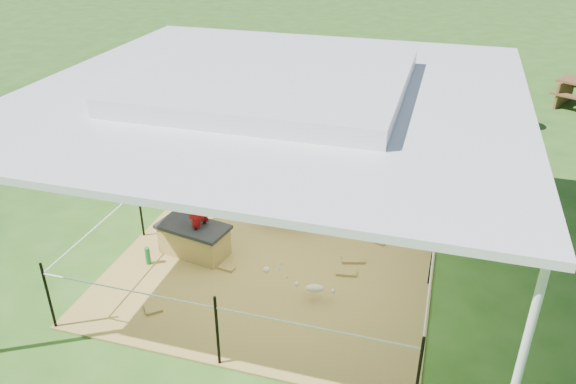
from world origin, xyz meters
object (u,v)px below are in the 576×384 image
(woman, at_px, (196,194))
(foal, at_px, (315,287))
(straw_bale, at_px, (194,241))
(pony, at_px, (287,205))
(green_bottle, at_px, (148,256))
(trash_barrel, at_px, (509,109))
(picnic_table_near, at_px, (452,88))
(distant_person, at_px, (458,89))

(woman, relative_size, foal, 1.51)
(woman, distance_m, foal, 2.17)
(straw_bale, xyz_separation_m, pony, (1.14, 1.11, 0.21))
(pony, bearing_deg, woman, 124.96)
(green_bottle, distance_m, trash_barrel, 9.12)
(woman, xyz_separation_m, picnic_table_near, (3.39, 8.49, -0.69))
(foal, bearing_deg, trash_barrel, 54.77)
(green_bottle, relative_size, picnic_table_near, 0.15)
(green_bottle, height_order, distant_person, distant_person)
(woman, distance_m, distant_person, 8.87)
(pony, xyz_separation_m, distant_person, (2.50, 6.99, 0.04))
(trash_barrel, bearing_deg, distant_person, 134.48)
(picnic_table_near, bearing_deg, foal, -93.94)
(straw_bale, distance_m, picnic_table_near, 9.18)
(straw_bale, bearing_deg, foal, -15.89)
(pony, distance_m, trash_barrel, 6.87)
(woman, relative_size, green_bottle, 4.32)
(straw_bale, bearing_deg, green_bottle, -140.71)
(straw_bale, relative_size, distant_person, 1.00)
(foal, height_order, distant_person, distant_person)
(woman, height_order, green_bottle, woman)
(trash_barrel, bearing_deg, green_bottle, -126.10)
(pony, relative_size, foal, 1.28)
(straw_bale, xyz_separation_m, distant_person, (3.65, 8.10, 0.25))
(woman, xyz_separation_m, distant_person, (3.55, 8.10, -0.57))
(pony, height_order, picnic_table_near, pony)
(pony, distance_m, foal, 1.91)
(picnic_table_near, bearing_deg, straw_bale, -107.10)
(picnic_table_near, bearing_deg, green_bottle, -109.07)
(green_bottle, relative_size, foal, 0.35)
(picnic_table_near, distance_m, distant_person, 0.43)
(pony, bearing_deg, straw_bale, 122.33)
(straw_bale, relative_size, woman, 0.83)
(foal, bearing_deg, picnic_table_near, 66.04)
(pony, xyz_separation_m, picnic_table_near, (2.35, 7.38, -0.07))
(straw_bale, height_order, foal, straw_bale)
(trash_barrel, bearing_deg, picnic_table_near, 130.04)
(green_bottle, distance_m, foal, 2.58)
(woman, bearing_deg, picnic_table_near, 168.92)
(pony, relative_size, trash_barrel, 1.07)
(distant_person, bearing_deg, pony, 76.57)
(woman, distance_m, trash_barrel, 8.39)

